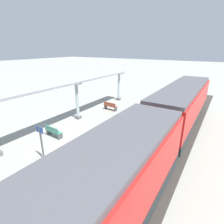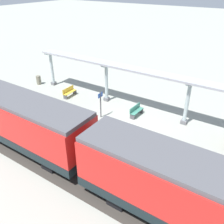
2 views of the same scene
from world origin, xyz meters
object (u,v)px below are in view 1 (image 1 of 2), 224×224
bench_far_end (53,131)px  platform_info_sign (41,140)px  train_near_carriage (181,106)px  passenger_waiting_near_edge (116,127)px  train_far_carriage (85,215)px  bench_mid_platform (110,106)px  canopy_pillar_second (77,101)px  canopy_pillar_nearest (119,87)px

bench_far_end → platform_info_sign: platform_info_sign is taller
train_near_carriage → passenger_waiting_near_edge: size_ratio=6.84×
train_far_carriage → bench_mid_platform: 14.14m
canopy_pillar_second → bench_far_end: 4.00m
train_far_carriage → bench_far_end: size_ratio=7.38×
platform_info_sign → passenger_waiting_near_edge: size_ratio=1.34×
canopy_pillar_nearest → train_near_carriage: bearing=153.8°
canopy_pillar_nearest → bench_mid_platform: canopy_pillar_nearest is taller
canopy_pillar_nearest → train_far_carriage: bearing=117.7°
bench_mid_platform → platform_info_sign: bearing=99.1°
train_near_carriage → bench_far_end: train_near_carriage is taller
bench_mid_platform → passenger_waiting_near_edge: bearing=126.8°
canopy_pillar_nearest → bench_mid_platform: bearing=107.6°
canopy_pillar_second → passenger_waiting_near_edge: (-5.05, 1.53, -0.71)m
train_near_carriage → canopy_pillar_second: bearing=21.6°
train_near_carriage → bench_mid_platform: train_near_carriage is taller
train_near_carriage → canopy_pillar_nearest: 9.29m
train_near_carriage → bench_far_end: (7.40, 6.97, -1.38)m
bench_far_end → passenger_waiting_near_edge: 4.67m
platform_info_sign → passenger_waiting_near_edge: platform_info_sign is taller
canopy_pillar_second → passenger_waiting_near_edge: 5.32m
train_far_carriage → platform_info_sign: 6.22m
train_near_carriage → canopy_pillar_second: train_near_carriage is taller
train_far_carriage → platform_info_sign: train_far_carriage is taller
train_near_carriage → platform_info_sign: train_near_carriage is taller
train_far_carriage → canopy_pillar_nearest: train_far_carriage is taller
bench_mid_platform → bench_far_end: bearing=88.0°
canopy_pillar_nearest → passenger_waiting_near_edge: (-5.05, 8.93, -0.71)m
bench_far_end → platform_info_sign: 2.98m
canopy_pillar_second → platform_info_sign: bearing=114.8°
train_near_carriage → train_far_carriage: bearing=90.0°
train_near_carriage → passenger_waiting_near_edge: 5.90m
bench_mid_platform → platform_info_sign: 9.67m
train_near_carriage → canopy_pillar_nearest: bearing=-26.2°
canopy_pillar_nearest → bench_far_end: 11.18m
bench_far_end → platform_info_sign: size_ratio=0.69×
platform_info_sign → passenger_waiting_near_edge: 4.95m
bench_mid_platform → bench_far_end: size_ratio=1.00×
canopy_pillar_second → bench_mid_platform: size_ratio=2.25×
canopy_pillar_second → bench_mid_platform: bearing=-108.2°
passenger_waiting_near_edge → bench_far_end: bearing=27.5°
train_far_carriage → bench_far_end: train_far_carriage is taller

